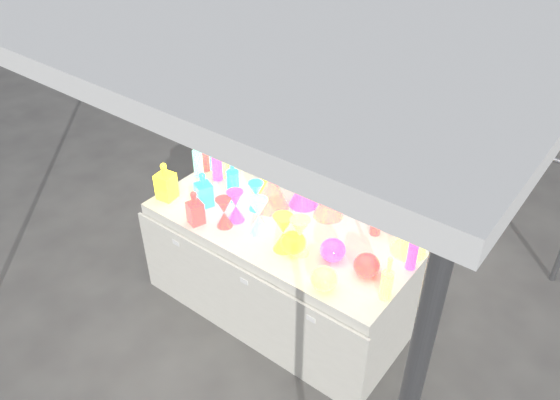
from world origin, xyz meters
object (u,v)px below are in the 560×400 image
Objects in this scene: decanter_0 at (165,181)px; globe_0 at (293,243)px; lampshade_0 at (271,189)px; display_table at (279,268)px; hourglass_0 at (224,213)px; cardboard_box_closed at (417,138)px; bottle_0 at (230,150)px.

globe_0 is (1.03, 0.07, -0.08)m from decanter_0.
globe_0 is 0.49m from lampshade_0.
globe_0 is at bearing -34.01° from display_table.
decanter_0 is 1.34× the size of hourglass_0.
display_table is 0.51m from globe_0.
lampshade_0 reaches higher than decanter_0.
globe_0 reaches higher than cardboard_box_closed.
bottle_0 is at bearing 75.91° from decanter_0.
lampshade_0 is (-0.39, 0.29, 0.08)m from globe_0.
globe_0 is at bearing 7.21° from hourglass_0.
display_table is 8.78× the size of hourglass_0.
decanter_0 is at bearing -176.01° from globe_0.
lampshade_0 is (0.57, -0.22, 0.01)m from bottle_0.
decanter_0 is (-0.64, -2.75, 0.67)m from cardboard_box_closed.
decanter_0 reaches higher than display_table.
lampshade_0 is (-0.17, 0.14, 0.52)m from display_table.
cardboard_box_closed is 2.18× the size of decanter_0.
decanter_0 is 0.99× the size of lampshade_0.
bottle_0 is 0.96× the size of decanter_0.
lampshade_0 reaches higher than bottle_0.
display_table is at bearing -109.57° from cardboard_box_closed.
decanter_0 reaches higher than globe_0.
cardboard_box_closed is 2.90m from decanter_0.
hourglass_0 reaches higher than cardboard_box_closed.
cardboard_box_closed is at bearing 93.89° from display_table.
cardboard_box_closed is at bearing 75.24° from bottle_0.
lampshade_0 is at bearing 143.82° from globe_0.
bottle_0 is at bearing -128.23° from cardboard_box_closed.
decanter_0 is 1.77× the size of globe_0.
hourglass_0 is 0.51m from globe_0.
lampshade_0 is at bearing 72.68° from hourglass_0.
bottle_0 is 0.74m from hourglass_0.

